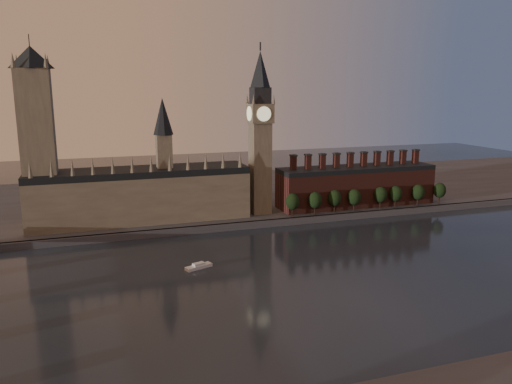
% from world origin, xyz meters
% --- Properties ---
extents(ground, '(900.00, 900.00, 0.00)m').
position_xyz_m(ground, '(0.00, 0.00, 0.00)').
color(ground, black).
rests_on(ground, ground).
extents(north_bank, '(900.00, 182.00, 4.00)m').
position_xyz_m(north_bank, '(0.00, 178.04, 2.00)').
color(north_bank, '#4D4D52').
rests_on(north_bank, ground).
extents(palace_of_westminster, '(130.00, 30.30, 74.00)m').
position_xyz_m(palace_of_westminster, '(-64.41, 114.91, 21.63)').
color(palace_of_westminster, '#7D7259').
rests_on(palace_of_westminster, north_bank).
extents(victoria_tower, '(24.00, 24.00, 108.00)m').
position_xyz_m(victoria_tower, '(-120.00, 115.00, 59.09)').
color(victoria_tower, '#7D7259').
rests_on(victoria_tower, north_bank).
extents(big_ben, '(15.00, 15.00, 107.00)m').
position_xyz_m(big_ben, '(10.00, 110.00, 56.83)').
color(big_ben, '#7D7259').
rests_on(big_ben, north_bank).
extents(chimney_block, '(110.00, 25.00, 37.00)m').
position_xyz_m(chimney_block, '(80.00, 110.00, 17.82)').
color(chimney_block, '#562821').
rests_on(chimney_block, north_bank).
extents(embankment_tree_0, '(8.60, 8.60, 14.88)m').
position_xyz_m(embankment_tree_0, '(26.41, 94.65, 13.47)').
color(embankment_tree_0, black).
rests_on(embankment_tree_0, north_bank).
extents(embankment_tree_1, '(8.60, 8.60, 14.88)m').
position_xyz_m(embankment_tree_1, '(41.69, 93.90, 13.47)').
color(embankment_tree_1, black).
rests_on(embankment_tree_1, north_bank).
extents(embankment_tree_2, '(8.60, 8.60, 14.88)m').
position_xyz_m(embankment_tree_2, '(56.31, 95.29, 13.47)').
color(embankment_tree_2, black).
rests_on(embankment_tree_2, north_bank).
extents(embankment_tree_3, '(8.60, 8.60, 14.88)m').
position_xyz_m(embankment_tree_3, '(70.01, 94.08, 13.47)').
color(embankment_tree_3, black).
rests_on(embankment_tree_3, north_bank).
extents(embankment_tree_4, '(8.60, 8.60, 14.88)m').
position_xyz_m(embankment_tree_4, '(90.46, 95.15, 13.47)').
color(embankment_tree_4, black).
rests_on(embankment_tree_4, north_bank).
extents(embankment_tree_5, '(8.60, 8.60, 14.88)m').
position_xyz_m(embankment_tree_5, '(102.07, 94.89, 13.47)').
color(embankment_tree_5, black).
rests_on(embankment_tree_5, north_bank).
extents(embankment_tree_6, '(8.60, 8.60, 14.88)m').
position_xyz_m(embankment_tree_6, '(119.40, 94.07, 13.47)').
color(embankment_tree_6, black).
rests_on(embankment_tree_6, north_bank).
extents(embankment_tree_7, '(8.60, 8.60, 14.88)m').
position_xyz_m(embankment_tree_7, '(137.68, 94.78, 13.47)').
color(embankment_tree_7, black).
rests_on(embankment_tree_7, north_bank).
extents(river_boat, '(13.71, 8.21, 2.65)m').
position_xyz_m(river_boat, '(-47.34, 32.10, 1.01)').
color(river_boat, white).
rests_on(river_boat, ground).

